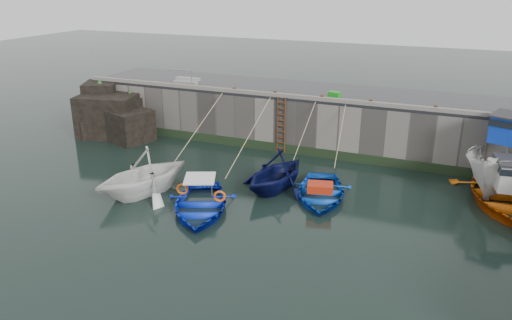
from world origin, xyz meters
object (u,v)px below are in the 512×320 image
at_px(ladder, 281,125).
at_px(boat_near_blue, 200,210).
at_px(boat_near_white, 144,193).
at_px(boat_far_orange, 507,195).
at_px(bollard_b, 275,93).
at_px(bollard_a, 235,90).
at_px(bollard_e, 436,108).
at_px(fish_crate, 334,95).
at_px(boat_far_white, 507,164).
at_px(boat_near_blacktrim, 276,188).
at_px(boat_near_navy, 320,197).
at_px(bollard_d, 371,102).
at_px(bollard_c, 322,98).

distance_m(ladder, boat_near_blue, 8.54).
bearing_deg(boat_near_white, boat_far_orange, 41.01).
height_order(boat_near_blue, boat_far_orange, boat_far_orange).
height_order(boat_near_blue, bollard_b, bollard_b).
height_order(bollard_a, bollard_e, same).
relative_size(ladder, fish_crate, 5.01).
relative_size(ladder, boat_far_white, 0.42).
bearing_deg(boat_near_blacktrim, bollard_b, 124.06).
relative_size(boat_near_blue, boat_near_navy, 1.05).
xyz_separation_m(boat_near_white, bollard_d, (8.69, 8.12, 3.30)).
bearing_deg(ladder, boat_near_navy, -53.34).
relative_size(boat_near_blacktrim, bollard_b, 14.98).
xyz_separation_m(boat_near_navy, bollard_d, (1.05, 5.38, 3.30)).
bearing_deg(boat_near_white, boat_near_blacktrim, 50.01).
bearing_deg(bollard_d, fish_crate, 156.82).
distance_m(boat_near_blacktrim, bollard_d, 7.02).
xyz_separation_m(boat_near_navy, bollard_c, (-1.55, 5.38, 3.30)).
height_order(boat_near_white, bollard_b, bollard_b).
bearing_deg(bollard_d, ladder, -176.00).
height_order(bollard_c, bollard_e, same).
bearing_deg(boat_near_blue, bollard_d, 34.54).
xyz_separation_m(bollard_c, bollard_d, (2.60, 0.00, 0.00)).
height_order(boat_near_blacktrim, fish_crate, fish_crate).
xyz_separation_m(boat_near_blacktrim, fish_crate, (1.08, 6.20, 3.32)).
bearing_deg(boat_near_blacktrim, ladder, 120.25).
bearing_deg(fish_crate, bollard_e, 1.72).
relative_size(boat_near_white, bollard_c, 16.87).
bearing_deg(bollard_b, boat_far_white, -4.11).
height_order(boat_near_white, fish_crate, fish_crate).
bearing_deg(bollard_e, bollard_b, 180.00).
xyz_separation_m(boat_near_white, fish_crate, (6.53, 9.05, 3.32)).
height_order(boat_far_orange, bollard_a, boat_far_orange).
xyz_separation_m(boat_near_blacktrim, bollard_b, (-2.05, 5.27, 3.30)).
xyz_separation_m(boat_far_white, bollard_e, (-3.49, 0.86, 2.15)).
height_order(ladder, boat_far_orange, boat_far_orange).
distance_m(boat_near_blue, bollard_e, 12.70).
bearing_deg(boat_far_white, ladder, -163.70).
distance_m(boat_near_navy, bollard_c, 6.50).
xyz_separation_m(boat_far_orange, bollard_e, (-3.51, 2.93, 2.88)).
bearing_deg(bollard_d, boat_far_white, -7.34).
bearing_deg(bollard_d, boat_near_white, -136.94).
height_order(boat_near_blacktrim, bollard_b, bollard_b).
height_order(fish_crate, bollard_b, fish_crate).
relative_size(bollard_c, bollard_d, 1.00).
xyz_separation_m(ladder, bollard_b, (-0.50, 0.34, 1.71)).
xyz_separation_m(ladder, fish_crate, (2.64, 1.26, 1.72)).
xyz_separation_m(bollard_a, bollard_b, (2.50, 0.00, 0.00)).
height_order(boat_far_white, bollard_c, boat_far_white).
bearing_deg(boat_far_white, boat_far_orange, -70.57).
height_order(boat_far_white, bollard_b, boat_far_white).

